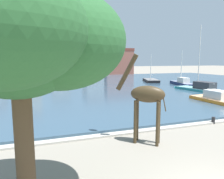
{
  "coord_description": "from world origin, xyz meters",
  "views": [
    {
      "loc": [
        -5.53,
        -4.53,
        4.51
      ],
      "look_at": [
        -0.06,
        11.23,
        2.2
      ],
      "focal_mm": 33.44,
      "sensor_mm": 36.0,
      "label": 1
    }
  ],
  "objects": [
    {
      "name": "quay_edge_coping",
      "position": [
        0.0,
        6.98,
        0.06
      ],
      "size": [
        90.2,
        0.5,
        0.12
      ],
      "primitive_type": "cube",
      "color": "#ADA89E",
      "rests_on": "ground"
    },
    {
      "name": "townhouse_end_terrace",
      "position": [
        10.01,
        58.47,
        4.25
      ],
      "size": [
        5.36,
        7.41,
        8.47
      ],
      "color": "gray",
      "rests_on": "ground"
    },
    {
      "name": "sailboat_navy",
      "position": [
        17.89,
        25.99,
        0.55
      ],
      "size": [
        3.09,
        7.68,
        6.27
      ],
      "color": "navy",
      "rests_on": "ground"
    },
    {
      "name": "giraffe_statue",
      "position": [
        -0.24,
        5.35,
        2.64
      ],
      "size": [
        2.54,
        2.21,
        5.17
      ],
      "color": "#42331E",
      "rests_on": "ground"
    },
    {
      "name": "sailboat_black",
      "position": [
        15.82,
        33.03,
        0.41
      ],
      "size": [
        4.07,
        6.87,
        5.84
      ],
      "color": "black",
      "rests_on": "ground"
    },
    {
      "name": "sailboat_teal",
      "position": [
        15.74,
        19.24,
        0.53
      ],
      "size": [
        3.32,
        9.01,
        9.37
      ],
      "color": "teal",
      "rests_on": "ground"
    },
    {
      "name": "townhouse_tall_gabled",
      "position": [
        -8.43,
        60.54,
        5.98
      ],
      "size": [
        6.41,
        7.85,
        11.93
      ],
      "color": "tan",
      "rests_on": "ground"
    },
    {
      "name": "shade_tree",
      "position": [
        -6.03,
        1.73,
        5.01
      ],
      "size": [
        6.17,
        5.64,
        6.54
      ],
      "color": "brown",
      "rests_on": "ground"
    },
    {
      "name": "mooring_bollard",
      "position": [
        6.15,
        6.83,
        0.25
      ],
      "size": [
        0.24,
        0.24,
        0.5
      ],
      "primitive_type": "cylinder",
      "color": "#232326",
      "rests_on": "ground"
    },
    {
      "name": "townhouse_narrow_midrow",
      "position": [
        18.17,
        59.17,
        4.18
      ],
      "size": [
        9.01,
        7.7,
        8.34
      ],
      "color": "#8E5142",
      "rests_on": "ground"
    },
    {
      "name": "townhouse_corner_house",
      "position": [
        0.53,
        61.58,
        4.54
      ],
      "size": [
        5.2,
        5.59,
        9.05
      ],
      "color": "gray",
      "rests_on": "ground"
    },
    {
      "name": "harbor_water",
      "position": [
        0.0,
        31.79,
        0.14
      ],
      "size": [
        90.2,
        49.12,
        0.27
      ],
      "primitive_type": "cube",
      "color": "#334C60",
      "rests_on": "ground"
    },
    {
      "name": "sailboat_grey",
      "position": [
        -10.37,
        44.95,
        0.5
      ],
      "size": [
        2.73,
        8.98,
        9.11
      ],
      "color": "#939399",
      "rests_on": "ground"
    }
  ]
}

